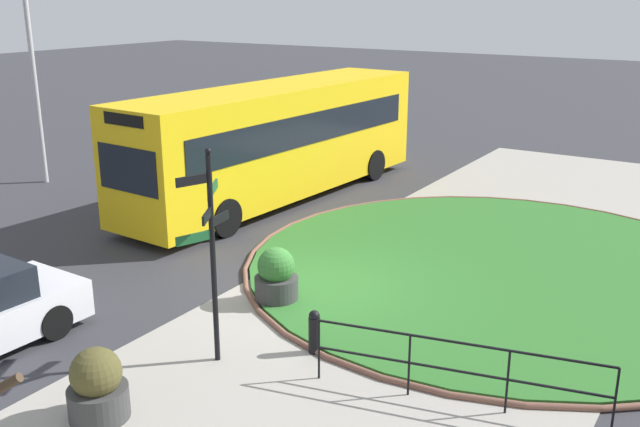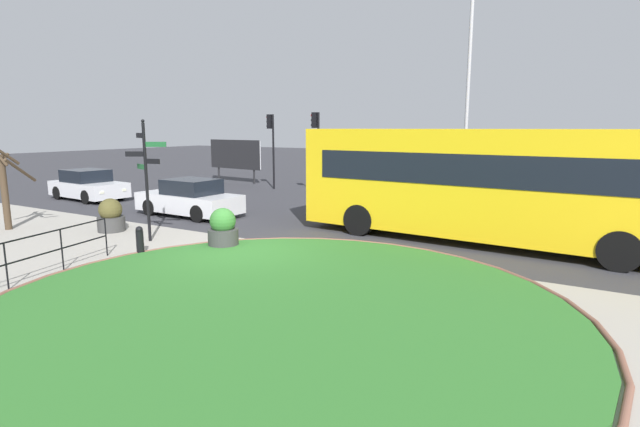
{
  "view_description": "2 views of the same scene",
  "coord_description": "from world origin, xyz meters",
  "px_view_note": "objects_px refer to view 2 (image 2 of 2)",
  "views": [
    {
      "loc": [
        -11.54,
        -7.43,
        5.93
      ],
      "look_at": [
        1.88,
        1.05,
        1.03
      ],
      "focal_mm": 40.23,
      "sensor_mm": 36.0,
      "label": 1
    },
    {
      "loc": [
        8.41,
        -9.98,
        3.41
      ],
      "look_at": [
        1.07,
        2.51,
        0.84
      ],
      "focal_mm": 27.27,
      "sensor_mm": 36.0,
      "label": 2
    }
  ],
  "objects_px": {
    "car_far_lane": "(88,186)",
    "lamppost_tall": "(468,89)",
    "car_near_lane": "(190,199)",
    "bus_yellow": "(484,183)",
    "signpost_directional": "(146,172)",
    "bollard_foreground": "(140,240)",
    "billboard_left": "(235,155)",
    "street_tree_bare": "(4,183)",
    "traffic_light_near": "(271,135)",
    "planter_near_signpost": "(223,230)",
    "traffic_light_far": "(316,135)",
    "planter_kerbside": "(111,217)"
  },
  "relations": [
    {
      "from": "bollard_foreground",
      "to": "car_far_lane",
      "type": "relative_size",
      "value": 0.19
    },
    {
      "from": "car_near_lane",
      "to": "street_tree_bare",
      "type": "height_order",
      "value": "street_tree_bare"
    },
    {
      "from": "traffic_light_far",
      "to": "billboard_left",
      "type": "height_order",
      "value": "traffic_light_far"
    },
    {
      "from": "lamppost_tall",
      "to": "planter_near_signpost",
      "type": "height_order",
      "value": "lamppost_tall"
    },
    {
      "from": "signpost_directional",
      "to": "street_tree_bare",
      "type": "relative_size",
      "value": 1.13
    },
    {
      "from": "traffic_light_far",
      "to": "lamppost_tall",
      "type": "bearing_deg",
      "value": -175.55
    },
    {
      "from": "bus_yellow",
      "to": "planter_kerbside",
      "type": "distance_m",
      "value": 11.95
    },
    {
      "from": "bus_yellow",
      "to": "car_near_lane",
      "type": "relative_size",
      "value": 2.6
    },
    {
      "from": "car_far_lane",
      "to": "lamppost_tall",
      "type": "bearing_deg",
      "value": 31.32
    },
    {
      "from": "car_far_lane",
      "to": "traffic_light_near",
      "type": "relative_size",
      "value": 1.01
    },
    {
      "from": "car_far_lane",
      "to": "planter_near_signpost",
      "type": "bearing_deg",
      "value": -13.88
    },
    {
      "from": "bus_yellow",
      "to": "planter_kerbside",
      "type": "height_order",
      "value": "bus_yellow"
    },
    {
      "from": "bollard_foreground",
      "to": "billboard_left",
      "type": "distance_m",
      "value": 17.96
    },
    {
      "from": "bus_yellow",
      "to": "car_near_lane",
      "type": "height_order",
      "value": "bus_yellow"
    },
    {
      "from": "signpost_directional",
      "to": "traffic_light_near",
      "type": "distance_m",
      "value": 13.2
    },
    {
      "from": "traffic_light_far",
      "to": "planter_near_signpost",
      "type": "relative_size",
      "value": 3.6
    },
    {
      "from": "car_near_lane",
      "to": "car_far_lane",
      "type": "bearing_deg",
      "value": -3.48
    },
    {
      "from": "car_near_lane",
      "to": "billboard_left",
      "type": "xyz_separation_m",
      "value": [
        -6.22,
        10.12,
        1.06
      ]
    },
    {
      "from": "billboard_left",
      "to": "car_far_lane",
      "type": "bearing_deg",
      "value": -90.25
    },
    {
      "from": "bollard_foreground",
      "to": "signpost_directional",
      "type": "bearing_deg",
      "value": 131.1
    },
    {
      "from": "bollard_foreground",
      "to": "planter_near_signpost",
      "type": "height_order",
      "value": "planter_near_signpost"
    },
    {
      "from": "signpost_directional",
      "to": "street_tree_bare",
      "type": "height_order",
      "value": "signpost_directional"
    },
    {
      "from": "car_near_lane",
      "to": "planter_near_signpost",
      "type": "height_order",
      "value": "car_near_lane"
    },
    {
      "from": "signpost_directional",
      "to": "traffic_light_far",
      "type": "xyz_separation_m",
      "value": [
        -1.09,
        11.68,
        0.92
      ]
    },
    {
      "from": "traffic_light_far",
      "to": "billboard_left",
      "type": "distance_m",
      "value": 7.74
    },
    {
      "from": "car_far_lane",
      "to": "traffic_light_near",
      "type": "height_order",
      "value": "traffic_light_near"
    },
    {
      "from": "signpost_directional",
      "to": "billboard_left",
      "type": "relative_size",
      "value": 0.84
    },
    {
      "from": "bollard_foreground",
      "to": "traffic_light_near",
      "type": "xyz_separation_m",
      "value": [
        -5.54,
        13.66,
        2.6
      ]
    },
    {
      "from": "billboard_left",
      "to": "street_tree_bare",
      "type": "relative_size",
      "value": 1.35
    },
    {
      "from": "car_near_lane",
      "to": "lamppost_tall",
      "type": "bearing_deg",
      "value": -132.11
    },
    {
      "from": "signpost_directional",
      "to": "planter_near_signpost",
      "type": "relative_size",
      "value": 3.15
    },
    {
      "from": "traffic_light_near",
      "to": "car_far_lane",
      "type": "bearing_deg",
      "value": 56.95
    },
    {
      "from": "traffic_light_far",
      "to": "bollard_foreground",
      "type": "bearing_deg",
      "value": 97.77
    },
    {
      "from": "car_near_lane",
      "to": "bus_yellow",
      "type": "bearing_deg",
      "value": -172.34
    },
    {
      "from": "traffic_light_near",
      "to": "street_tree_bare",
      "type": "relative_size",
      "value": 1.28
    },
    {
      "from": "billboard_left",
      "to": "planter_kerbside",
      "type": "distance_m",
      "value": 15.01
    },
    {
      "from": "signpost_directional",
      "to": "bollard_foreground",
      "type": "xyz_separation_m",
      "value": [
        1.1,
        -1.26,
        -1.71
      ]
    },
    {
      "from": "bus_yellow",
      "to": "car_far_lane",
      "type": "xyz_separation_m",
      "value": [
        -18.29,
        -0.39,
        -1.14
      ]
    },
    {
      "from": "bus_yellow",
      "to": "planter_kerbside",
      "type": "relative_size",
      "value": 10.14
    },
    {
      "from": "traffic_light_far",
      "to": "street_tree_bare",
      "type": "distance_m",
      "value": 13.75
    },
    {
      "from": "bollard_foreground",
      "to": "planter_kerbside",
      "type": "distance_m",
      "value": 3.67
    },
    {
      "from": "traffic_light_near",
      "to": "signpost_directional",
      "type": "bearing_deg",
      "value": 109.66
    },
    {
      "from": "signpost_directional",
      "to": "car_near_lane",
      "type": "xyz_separation_m",
      "value": [
        -2.16,
        3.82,
        -1.46
      ]
    },
    {
      "from": "bollard_foreground",
      "to": "traffic_light_near",
      "type": "bearing_deg",
      "value": 112.06
    },
    {
      "from": "lamppost_tall",
      "to": "signpost_directional",
      "type": "bearing_deg",
      "value": -116.5
    },
    {
      "from": "billboard_left",
      "to": "planter_kerbside",
      "type": "bearing_deg",
      "value": -58.8
    },
    {
      "from": "bollard_foreground",
      "to": "planter_near_signpost",
      "type": "bearing_deg",
      "value": 52.32
    },
    {
      "from": "bus_yellow",
      "to": "traffic_light_far",
      "type": "height_order",
      "value": "traffic_light_far"
    },
    {
      "from": "traffic_light_far",
      "to": "car_far_lane",
      "type": "bearing_deg",
      "value": 38.42
    },
    {
      "from": "billboard_left",
      "to": "signpost_directional",
      "type": "bearing_deg",
      "value": -52.11
    }
  ]
}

